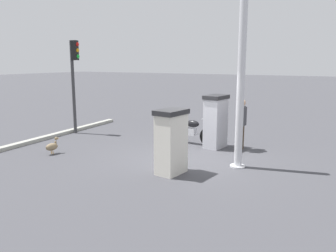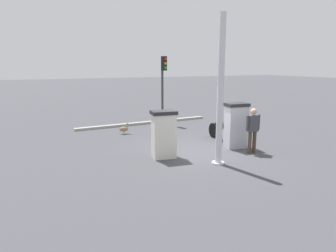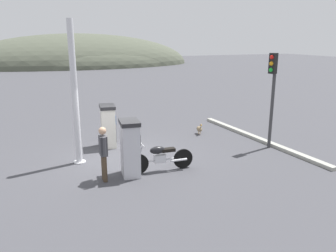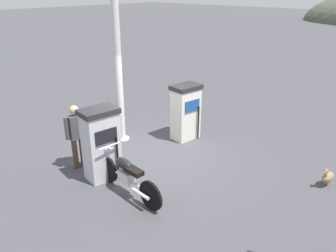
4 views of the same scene
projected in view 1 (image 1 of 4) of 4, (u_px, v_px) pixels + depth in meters
ground_plane at (190, 158)px, 9.87m from camera, size 120.00×120.00×0.00m
fuel_pump_near at (215, 121)px, 10.90m from camera, size 0.67×0.89×1.70m
fuel_pump_far at (171, 141)px, 8.37m from camera, size 0.68×0.89×1.60m
motorcycle_near_pump at (190, 130)px, 11.48m from camera, size 2.09×0.56×0.95m
attendant_person at (242, 121)px, 10.58m from camera, size 0.22×0.57×1.60m
wandering_duck at (52, 146)px, 10.22m from camera, size 0.24×0.50×0.50m
roadside_traffic_light at (74, 70)px, 12.80m from camera, size 0.40×0.29×3.50m
canopy_support_pole at (241, 83)px, 8.61m from camera, size 0.40×0.40×4.59m
road_edge_kerb at (53, 136)px, 12.53m from camera, size 0.64×7.28×0.12m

